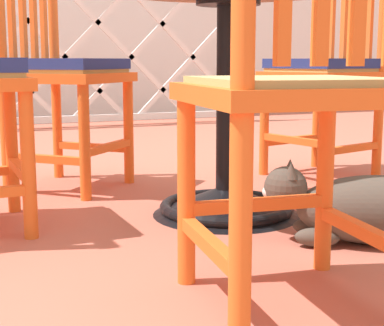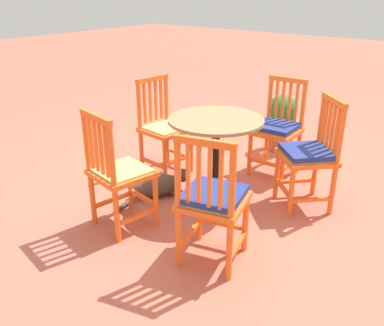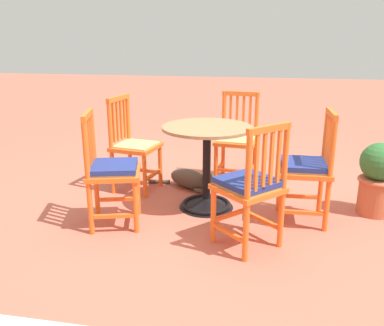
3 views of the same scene
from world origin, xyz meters
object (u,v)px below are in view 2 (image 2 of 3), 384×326
Objects in this scene: orange_chair_by_planter at (277,129)px; orange_chair_near_fence at (164,129)px; orange_chair_facing_out at (309,156)px; orange_chair_at_corner at (119,174)px; tabby_cat at (160,185)px; orange_chair_tucked_in at (213,201)px; terracotta_planter at (282,121)px; cafe_table at (215,170)px.

orange_chair_by_planter is 1.00× the size of orange_chair_near_fence.
orange_chair_facing_out and orange_chair_at_corner have the same top height.
orange_chair_near_fence is 1.27× the size of tabby_cat.
orange_chair_by_planter is at bearing 125.57° from orange_chair_near_fence.
orange_chair_facing_out is 1.50m from orange_chair_at_corner.
orange_chair_by_planter is 1.27× the size of tabby_cat.
orange_chair_by_planter is 1.23m from tabby_cat.
tabby_cat is (-0.47, -0.90, -0.35)m from orange_chair_tucked_in.
tabby_cat is at bearing 37.43° from orange_chair_near_fence.
orange_chair_by_planter is at bearing -167.25° from orange_chair_tucked_in.
orange_chair_tucked_in is 2.19m from terracotta_planter.
orange_chair_by_planter is at bearing 164.28° from orange_chair_at_corner.
orange_chair_facing_out is at bearing 120.02° from tabby_cat.
orange_chair_facing_out is at bearing 50.23° from orange_chair_by_planter.
orange_chair_near_fence is at bearing -81.68° from orange_chair_facing_out.
orange_chair_near_fence is (0.62, -0.87, -0.01)m from orange_chair_by_planter.
terracotta_planter is at bearing 174.96° from orange_chair_at_corner.
orange_chair_facing_out reaches higher than terracotta_planter.
cafe_table reaches higher than terracotta_planter.
tabby_cat is at bearing -63.66° from cafe_table.
orange_chair_facing_out is 1.27× the size of tabby_cat.
tabby_cat is 1.16× the size of terracotta_planter.
orange_chair_by_planter is 1.54m from orange_chair_tucked_in.
orange_chair_at_corner is at bearing 23.90° from orange_chair_near_fence.
orange_chair_facing_out is 1.00× the size of orange_chair_at_corner.
orange_chair_by_planter and orange_chair_near_fence have the same top height.
orange_chair_tucked_in is (0.68, 0.47, 0.16)m from cafe_table.
orange_chair_tucked_in is at bearing 34.38° from cafe_table.
orange_chair_near_fence is 1.50m from orange_chair_tucked_in.
orange_chair_by_planter is 1.47× the size of terracotta_planter.
terracotta_planter is at bearing -157.28° from orange_chair_by_planter.
orange_chair_near_fence is 1.00× the size of orange_chair_tucked_in.
orange_chair_facing_out and orange_chair_tucked_in have the same top height.
orange_chair_at_corner is at bearing -84.49° from orange_chair_tucked_in.
orange_chair_tucked_in is at bearing -8.67° from orange_chair_facing_out.
orange_chair_near_fence is at bearing -54.43° from orange_chair_by_planter.
orange_chair_at_corner is 1.00× the size of orange_chair_tucked_in.
terracotta_planter is at bearing -174.98° from cafe_table.
terracotta_planter is (-2.11, -0.59, -0.12)m from orange_chair_tucked_in.
cafe_table is 0.51m from tabby_cat.
orange_chair_tucked_in reaches higher than cafe_table.
orange_chair_near_fence is 0.62m from tabby_cat.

